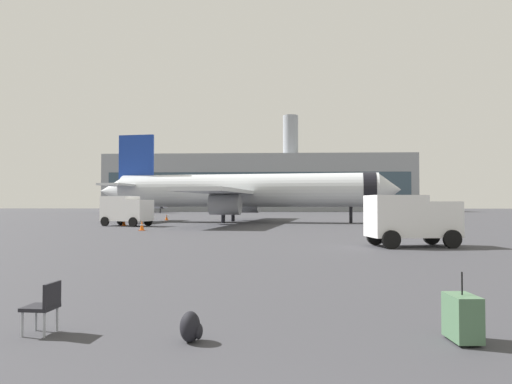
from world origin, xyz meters
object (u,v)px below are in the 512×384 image
service_truck (126,209)px  gate_chair (45,304)px  cargo_van (411,218)px  safety_cone_mid (124,222)px  airplane_at_gate (243,191)px  airplane_taxiing (139,204)px  rolling_suitcase (462,317)px  traveller_backpack (191,327)px  safety_cone_near (142,225)px  safety_cone_far (167,217)px

service_truck → gate_chair: size_ratio=6.13×
cargo_van → safety_cone_mid: cargo_van is taller
airplane_at_gate → airplane_taxiing: 61.95m
rolling_suitcase → cargo_van: bearing=76.6°
rolling_suitcase → traveller_backpack: 4.27m
airplane_taxiing → safety_cone_near: 74.63m
safety_cone_near → gate_chair: 30.04m
safety_cone_far → traveller_backpack: size_ratio=1.59×
airplane_taxiing → traveller_backpack: size_ratio=38.81×
cargo_van → safety_cone_near: size_ratio=5.66×
safety_cone_near → traveller_backpack: safety_cone_near is taller
traveller_backpack → gate_chair: gate_chair is taller
airplane_at_gate → traveller_backpack: size_ratio=74.48×
service_truck → traveller_backpack: size_ratio=10.98×
airplane_at_gate → safety_cone_mid: 14.55m
airplane_taxiing → cargo_van: bearing=-65.0°
safety_cone_mid → safety_cone_near: bearing=-62.1°
traveller_backpack → rolling_suitcase: bearing=2.4°
rolling_suitcase → traveller_backpack: rolling_suitcase is taller
airplane_taxiing → rolling_suitcase: (35.56, -100.72, -1.75)m
airplane_at_gate → cargo_van: bearing=-70.2°
safety_cone_near → safety_cone_mid: bearing=117.9°
service_truck → rolling_suitcase: service_truck is taller
traveller_backpack → gate_chair: size_ratio=0.56×
airplane_taxiing → safety_cone_far: 51.70m
safety_cone_far → gate_chair: bearing=-78.6°
traveller_backpack → safety_cone_near: bearing=107.9°
cargo_van → rolling_suitcase: cargo_van is taller
service_truck → safety_cone_mid: bearing=138.9°
airplane_at_gate → gate_chair: bearing=-90.0°
airplane_taxiing → gate_chair: 104.63m
safety_cone_near → traveller_backpack: 31.04m
safety_cone_far → safety_cone_near: bearing=-81.2°
gate_chair → traveller_backpack: bearing=-7.2°
safety_cone_near → rolling_suitcase: bearing=-64.8°
service_truck → safety_cone_far: (0.17, 15.69, -1.23)m
safety_cone_far → gate_chair: 53.29m
safety_cone_mid → rolling_suitcase: rolling_suitcase is taller
safety_cone_near → gate_chair: size_ratio=0.95×
safety_cone_near → rolling_suitcase: 32.43m
airplane_at_gate → airplane_taxiing: bearing=117.7°
airplane_at_gate → traveller_backpack: (2.55, -46.05, -3.42)m
airplane_at_gate → safety_cone_far: (-10.53, 6.50, -3.28)m
cargo_van → rolling_suitcase: 16.70m
airplane_taxiing → rolling_suitcase: size_ratio=16.93×
safety_cone_far → rolling_suitcase: 55.17m
cargo_van → rolling_suitcase: bearing=-103.4°
service_truck → traveller_backpack: bearing=-70.2°
rolling_suitcase → gate_chair: bearing=178.8°
safety_cone_near → safety_cone_mid: safety_cone_near is taller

